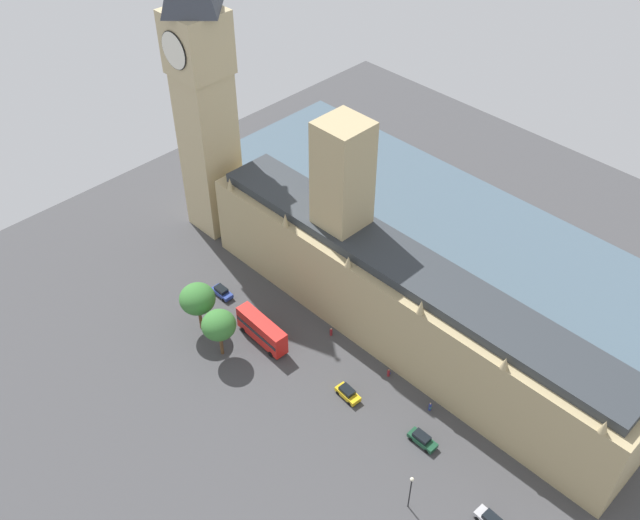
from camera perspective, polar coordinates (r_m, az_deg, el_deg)
ground_plane at (r=120.85m, az=5.84°, el=-6.72°), size 149.91×149.91×0.00m
river_thames at (r=140.05m, az=14.17°, el=0.13°), size 37.34×134.92×0.25m
parliament_building at (r=115.97m, az=6.23°, el=-2.73°), size 12.78×79.91×35.41m
clock_tower at (r=129.31m, az=-9.46°, el=14.09°), size 9.37×9.37×60.88m
car_blue_corner at (r=129.05m, az=-7.81°, el=-2.53°), size 1.88×4.20×1.74m
double_decker_bus_opposite_hall at (r=119.27m, az=-4.65°, el=-5.57°), size 3.01×10.60×4.75m
car_yellow_cab_leading at (r=112.62m, az=2.22°, el=-10.54°), size 2.21×4.38×1.74m
car_dark_green_trailing at (r=108.52m, az=8.14°, el=-13.95°), size 1.89×4.48×1.74m
car_silver_under_trees at (r=103.33m, az=13.43°, el=-19.48°), size 2.15×4.37×1.74m
pedestrian_far_end at (r=112.40m, az=8.76°, el=-11.47°), size 0.66×0.67×1.62m
pedestrian_by_river_gate at (r=121.21m, az=0.89°, el=-5.74°), size 0.68×0.62×1.63m
pedestrian_midblock at (r=115.84m, az=5.48°, el=-8.94°), size 0.58×0.65×1.55m
plane_tree_kerbside at (r=119.70m, az=-9.73°, el=-3.08°), size 6.00×6.00×9.44m
plane_tree_near_tower at (r=115.23m, az=-8.06°, el=-5.16°), size 5.60×5.60×9.06m
street_lamp_slot_10 at (r=117.70m, az=-8.05°, el=-5.47°), size 0.56×0.56×6.34m
street_lamp_slot_11 at (r=99.41m, az=7.24°, el=-17.51°), size 0.56×0.56×6.95m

